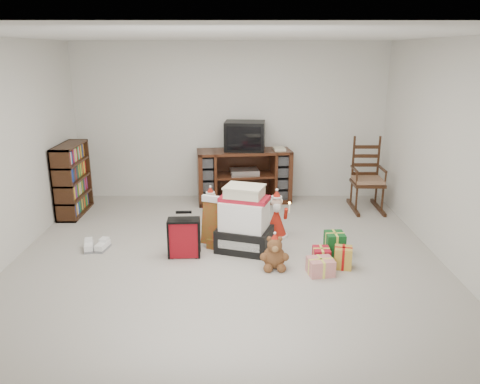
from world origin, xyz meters
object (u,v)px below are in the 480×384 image
Objects in this scene: rocking_chair at (366,184)px; sneaker_pair at (96,246)px; bookshelf at (73,181)px; red_suitcase at (184,238)px; teddy_bear at (274,254)px; gift_pile at (244,223)px; gift_cluster at (330,255)px; santa_figurine at (276,219)px; crt_television at (245,136)px; mrs_claus_figurine at (211,211)px; tv_stand at (244,176)px.

sneaker_pair is (-3.72, -1.60, -0.35)m from rocking_chair.
bookshelf reaches higher than red_suitcase.
gift_pile is at bearing 123.54° from teddy_bear.
gift_pile is 1.03× the size of gift_cluster.
santa_figurine is (2.95, -0.94, -0.26)m from bookshelf.
teddy_bear is 0.58× the size of crt_television.
gift_cluster is at bearing -56.23° from santa_figurine.
bookshelf is at bearing 164.90° from mrs_claus_figurine.
teddy_bear is (2.86, -1.87, -0.34)m from bookshelf.
mrs_claus_figurine is at bearing 25.53° from sneaker_pair.
rocking_chair is 2.49m from mrs_claus_figurine.
santa_figurine is at bearing 84.43° from teddy_bear.
gift_cluster is (2.81, -0.41, 0.07)m from sneaker_pair.
bookshelf is 1.60m from sneaker_pair.
santa_figurine is (0.42, 0.43, -0.10)m from gift_pile.
mrs_claus_figurine is (-0.46, 0.81, -0.13)m from gift_pile.
bookshelf reaches higher than gift_cluster.
teddy_bear is 0.48× the size of gift_cluster.
teddy_bear is 0.66m from gift_cluster.
gift_cluster is (3.51, -1.77, -0.39)m from bookshelf.
bookshelf is 1.94× the size of red_suitcase.
tv_stand is at bearing 68.51° from red_suitcase.
sneaker_pair is 2.84m from gift_cluster.
crt_television is at bearing 104.53° from santa_figurine.
gift_cluster is (0.97, -2.36, -0.31)m from tv_stand.
red_suitcase is (-2.61, -1.78, -0.16)m from rocking_chair.
red_suitcase is at bearing -145.17° from rocking_chair.
bookshelf is 0.92× the size of rocking_chair.
mrs_claus_figurine is 0.89× the size of crt_television.
crt_television is (2.56, 0.59, 0.56)m from bookshelf.
teddy_bear is 2.64m from crt_television.
sneaker_pair is at bearing -149.71° from mrs_claus_figurine.
tv_stand reaches higher than gift_cluster.
red_suitcase reaches higher than teddy_bear.
rocking_chair is at bearing 65.57° from gift_cluster.
tv_stand is 0.65m from crt_television.
tv_stand reaches higher than teddy_bear.
rocking_chair is 1.76× the size of crt_television.
rocking_chair is 2.48m from gift_pile.
teddy_bear is at bearing -95.57° from santa_figurine.
teddy_bear is (1.05, -0.32, -0.07)m from red_suitcase.
teddy_bear is at bearing -171.94° from gift_cluster.
sneaker_pair is (-1.12, 0.18, -0.19)m from red_suitcase.
crt_television is (0.01, 0.01, 0.65)m from tv_stand.
santa_figurine is at bearing 25.62° from red_suitcase.
rocking_chair reaches higher than sneaker_pair.
sneaker_pair is at bearing 168.06° from red_suitcase.
mrs_claus_figurine is (-0.47, -1.14, -0.20)m from tv_stand.
rocking_chair is 2.12× the size of red_suitcase.
bookshelf is 4.44m from rocking_chair.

